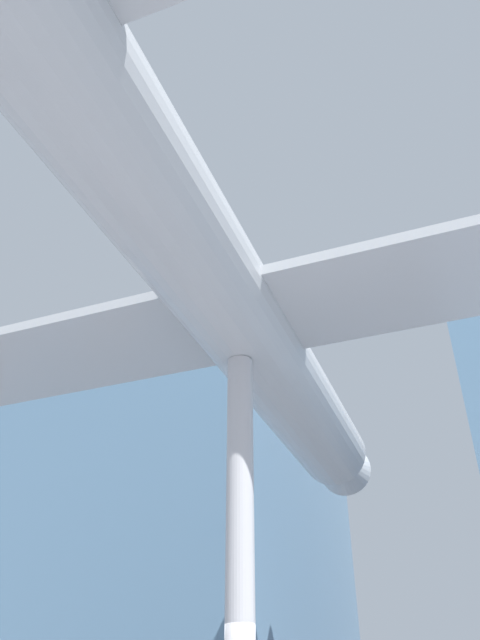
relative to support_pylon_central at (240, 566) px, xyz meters
name	(u,v)px	position (x,y,z in m)	size (l,w,h in m)	color
glass_pavilion_left	(190,592)	(-7.68, 13.46, 2.29)	(9.06, 13.55, 11.59)	slate
support_pylon_central	(240,566)	(0.00, 0.00, 0.00)	(0.41, 0.41, 6.44)	#B7B7BC
suspended_airplane	(245,327)	(-0.01, 0.27, 4.05)	(14.17, 15.24, 2.94)	#B2B7BC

